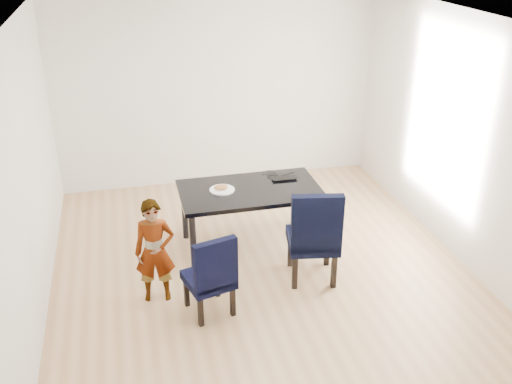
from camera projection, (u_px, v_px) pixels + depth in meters
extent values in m
cube|color=tan|center=(260.00, 268.00, 6.38)|extent=(4.50, 5.00, 0.01)
cube|color=white|center=(261.00, 18.00, 5.20)|extent=(4.50, 5.00, 0.01)
cube|color=white|center=(217.00, 91.00, 7.98)|extent=(4.50, 0.01, 2.70)
cube|color=silver|center=(357.00, 301.00, 3.60)|extent=(4.50, 0.01, 2.70)
cube|color=white|center=(26.00, 178.00, 5.31)|extent=(0.01, 5.00, 2.70)
cube|color=white|center=(459.00, 138.00, 6.27)|extent=(0.01, 5.00, 2.70)
cube|color=black|center=(250.00, 218.00, 6.65)|extent=(1.60, 0.90, 0.75)
cube|color=black|center=(208.00, 273.00, 5.50)|extent=(0.53, 0.54, 0.89)
cube|color=black|center=(313.00, 233.00, 6.00)|extent=(0.61, 0.63, 1.08)
imported|color=orange|center=(155.00, 251.00, 5.65)|extent=(0.43, 0.31, 1.10)
cylinder|color=white|center=(222.00, 190.00, 6.44)|extent=(0.34, 0.34, 0.02)
ellipsoid|color=#9F6838|center=(221.00, 187.00, 6.42)|extent=(0.17, 0.11, 0.06)
imported|color=black|center=(283.00, 177.00, 6.75)|extent=(0.30, 0.20, 0.02)
torus|color=black|center=(273.00, 176.00, 6.79)|extent=(0.18, 0.18, 0.01)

